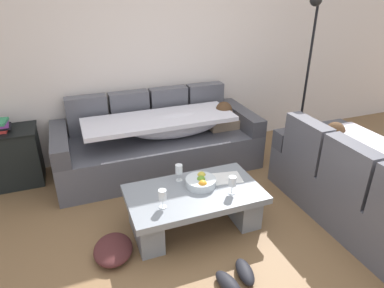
{
  "coord_description": "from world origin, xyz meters",
  "views": [
    {
      "loc": [
        -1.09,
        -1.92,
        2.06
      ],
      "look_at": [
        0.02,
        1.02,
        0.55
      ],
      "focal_mm": 31.52,
      "sensor_mm": 36.0,
      "label": 1
    }
  ],
  "objects_px": {
    "side_cabinet": "(6,158)",
    "fruit_bowl": "(201,182)",
    "wine_glass_near_right": "(232,182)",
    "wine_glass_far_back": "(179,170)",
    "wine_glass_near_left": "(162,195)",
    "floor_lamp": "(308,66)",
    "book_stack_on_cabinet": "(0,126)",
    "pair_of_shoes": "(237,278)",
    "couch_near_window": "(371,191)",
    "open_magazine": "(226,178)",
    "crumpled_garment": "(113,249)",
    "coffee_table": "(194,204)",
    "couch_along_wall": "(161,142)"
  },
  "relations": [
    {
      "from": "side_cabinet",
      "to": "fruit_bowl",
      "type": "bearing_deg",
      "value": -37.62
    },
    {
      "from": "wine_glass_near_right",
      "to": "wine_glass_far_back",
      "type": "xyz_separation_m",
      "value": [
        -0.37,
        0.36,
        0.0
      ]
    },
    {
      "from": "wine_glass_near_left",
      "to": "floor_lamp",
      "type": "relative_size",
      "value": 0.09
    },
    {
      "from": "book_stack_on_cabinet",
      "to": "pair_of_shoes",
      "type": "bearing_deg",
      "value": -51.79
    },
    {
      "from": "couch_near_window",
      "to": "open_magazine",
      "type": "distance_m",
      "value": 1.33
    },
    {
      "from": "wine_glass_far_back",
      "to": "crumpled_garment",
      "type": "height_order",
      "value": "wine_glass_far_back"
    },
    {
      "from": "coffee_table",
      "to": "open_magazine",
      "type": "height_order",
      "value": "open_magazine"
    },
    {
      "from": "pair_of_shoes",
      "to": "couch_along_wall",
      "type": "bearing_deg",
      "value": 90.64
    },
    {
      "from": "couch_near_window",
      "to": "side_cabinet",
      "type": "height_order",
      "value": "couch_near_window"
    },
    {
      "from": "side_cabinet",
      "to": "pair_of_shoes",
      "type": "height_order",
      "value": "side_cabinet"
    },
    {
      "from": "couch_near_window",
      "to": "book_stack_on_cabinet",
      "type": "distance_m",
      "value": 3.74
    },
    {
      "from": "side_cabinet",
      "to": "wine_glass_near_right",
      "type": "bearing_deg",
      "value": -38.55
    },
    {
      "from": "couch_near_window",
      "to": "fruit_bowl",
      "type": "relative_size",
      "value": 7.19
    },
    {
      "from": "wine_glass_near_right",
      "to": "crumpled_garment",
      "type": "xyz_separation_m",
      "value": [
        -1.06,
        0.03,
        -0.44
      ]
    },
    {
      "from": "side_cabinet",
      "to": "book_stack_on_cabinet",
      "type": "xyz_separation_m",
      "value": [
        0.03,
        0.0,
        0.38
      ]
    },
    {
      "from": "wine_glass_far_back",
      "to": "book_stack_on_cabinet",
      "type": "distance_m",
      "value": 1.99
    },
    {
      "from": "open_magazine",
      "to": "pair_of_shoes",
      "type": "xyz_separation_m",
      "value": [
        -0.3,
        -0.82,
        -0.34
      ]
    },
    {
      "from": "fruit_bowl",
      "to": "floor_lamp",
      "type": "height_order",
      "value": "floor_lamp"
    },
    {
      "from": "book_stack_on_cabinet",
      "to": "crumpled_garment",
      "type": "bearing_deg",
      "value": -60.53
    },
    {
      "from": "coffee_table",
      "to": "crumpled_garment",
      "type": "xyz_separation_m",
      "value": [
        -0.77,
        -0.12,
        -0.18
      ]
    },
    {
      "from": "side_cabinet",
      "to": "floor_lamp",
      "type": "relative_size",
      "value": 0.37
    },
    {
      "from": "side_cabinet",
      "to": "book_stack_on_cabinet",
      "type": "distance_m",
      "value": 0.38
    },
    {
      "from": "couch_along_wall",
      "to": "open_magazine",
      "type": "xyz_separation_m",
      "value": [
        0.32,
        -1.1,
        0.05
      ]
    },
    {
      "from": "wine_glass_far_back",
      "to": "fruit_bowl",
      "type": "bearing_deg",
      "value": -44.05
    },
    {
      "from": "couch_along_wall",
      "to": "side_cabinet",
      "type": "relative_size",
      "value": 3.27
    },
    {
      "from": "fruit_bowl",
      "to": "book_stack_on_cabinet",
      "type": "relative_size",
      "value": 1.16
    },
    {
      "from": "floor_lamp",
      "to": "pair_of_shoes",
      "type": "bearing_deg",
      "value": -135.99
    },
    {
      "from": "side_cabinet",
      "to": "pair_of_shoes",
      "type": "bearing_deg",
      "value": -51.28
    },
    {
      "from": "open_magazine",
      "to": "side_cabinet",
      "type": "height_order",
      "value": "side_cabinet"
    },
    {
      "from": "coffee_table",
      "to": "crumpled_garment",
      "type": "bearing_deg",
      "value": -171.28
    },
    {
      "from": "coffee_table",
      "to": "wine_glass_near_left",
      "type": "relative_size",
      "value": 7.23
    },
    {
      "from": "floor_lamp",
      "to": "crumpled_garment",
      "type": "xyz_separation_m",
      "value": [
        -2.7,
        -1.19,
        -1.06
      ]
    },
    {
      "from": "wine_glass_near_left",
      "to": "book_stack_on_cabinet",
      "type": "bearing_deg",
      "value": 130.19
    },
    {
      "from": "crumpled_garment",
      "to": "wine_glass_far_back",
      "type": "bearing_deg",
      "value": 25.75
    },
    {
      "from": "couch_near_window",
      "to": "wine_glass_near_left",
      "type": "relative_size",
      "value": 12.14
    },
    {
      "from": "couch_near_window",
      "to": "side_cabinet",
      "type": "distance_m",
      "value": 3.74
    },
    {
      "from": "floor_lamp",
      "to": "pair_of_shoes",
      "type": "relative_size",
      "value": 5.69
    },
    {
      "from": "floor_lamp",
      "to": "open_magazine",
      "type": "bearing_deg",
      "value": -147.96
    },
    {
      "from": "fruit_bowl",
      "to": "open_magazine",
      "type": "height_order",
      "value": "fruit_bowl"
    },
    {
      "from": "side_cabinet",
      "to": "floor_lamp",
      "type": "bearing_deg",
      "value": -5.46
    },
    {
      "from": "floor_lamp",
      "to": "couch_along_wall",
      "type": "bearing_deg",
      "value": 176.44
    },
    {
      "from": "wine_glass_near_left",
      "to": "side_cabinet",
      "type": "height_order",
      "value": "side_cabinet"
    },
    {
      "from": "wine_glass_near_left",
      "to": "crumpled_garment",
      "type": "distance_m",
      "value": 0.62
    },
    {
      "from": "couch_along_wall",
      "to": "couch_near_window",
      "type": "relative_size",
      "value": 1.17
    },
    {
      "from": "coffee_table",
      "to": "book_stack_on_cabinet",
      "type": "height_order",
      "value": "book_stack_on_cabinet"
    },
    {
      "from": "wine_glass_near_right",
      "to": "pair_of_shoes",
      "type": "relative_size",
      "value": 0.48
    },
    {
      "from": "fruit_bowl",
      "to": "wine_glass_far_back",
      "type": "relative_size",
      "value": 1.69
    },
    {
      "from": "coffee_table",
      "to": "wine_glass_near_left",
      "type": "distance_m",
      "value": 0.44
    },
    {
      "from": "open_magazine",
      "to": "wine_glass_near_right",
      "type": "bearing_deg",
      "value": -95.15
    },
    {
      "from": "book_stack_on_cabinet",
      "to": "couch_near_window",
      "type": "bearing_deg",
      "value": -31.33
    }
  ]
}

